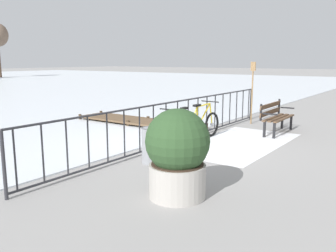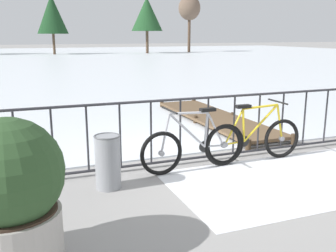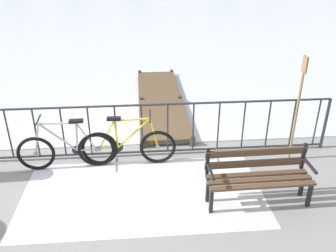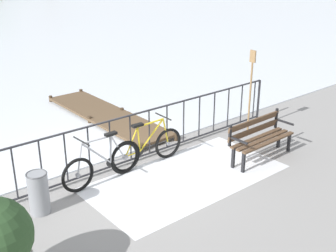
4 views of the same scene
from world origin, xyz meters
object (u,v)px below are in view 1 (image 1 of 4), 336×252
at_px(park_bench, 275,115).
at_px(oar_upright, 252,89).
at_px(bicycle_second, 179,133).
at_px(trash_bin, 150,145).
at_px(bicycle_near_railing, 201,126).
at_px(planter_with_shrub, 177,153).

bearing_deg(park_bench, oar_upright, 48.51).
relative_size(bicycle_second, trash_bin, 2.34).
xyz_separation_m(bicycle_near_railing, bicycle_second, (-1.09, -0.04, 0.00)).
relative_size(bicycle_near_railing, trash_bin, 2.34).
height_order(park_bench, planter_with_shrub, planter_with_shrub).
distance_m(planter_with_shrub, oar_upright, 6.85).
relative_size(bicycle_near_railing, bicycle_second, 1.00).
distance_m(bicycle_second, planter_with_shrub, 3.06).
distance_m(park_bench, oar_upright, 1.65).
relative_size(park_bench, oar_upright, 0.81).
distance_m(planter_with_shrub, trash_bin, 1.90).
bearing_deg(oar_upright, bicycle_near_railing, 178.15).
relative_size(bicycle_second, planter_with_shrub, 1.27).
bearing_deg(bicycle_second, trash_bin, -170.63).
bearing_deg(bicycle_near_railing, bicycle_second, -177.76).
relative_size(bicycle_near_railing, park_bench, 1.06).
height_order(bicycle_near_railing, bicycle_second, same).
xyz_separation_m(bicycle_second, planter_with_shrub, (-2.54, -1.68, 0.32)).
distance_m(park_bench, trash_bin, 4.55).
xyz_separation_m(trash_bin, oar_upright, (5.46, 0.17, 0.76)).
relative_size(park_bench, trash_bin, 2.20).
xyz_separation_m(bicycle_second, oar_upright, (4.09, -0.05, 0.77)).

